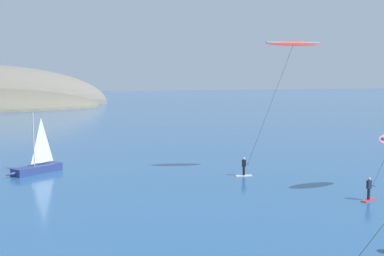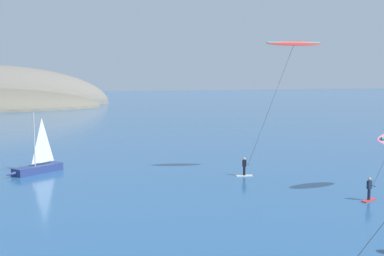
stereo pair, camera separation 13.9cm
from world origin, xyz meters
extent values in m
cube|color=navy|center=(-6.46, 39.91, 0.35)|extent=(4.76, 3.85, 0.70)
cone|color=navy|center=(-8.45, 38.56, 0.35)|extent=(2.16, 1.76, 0.67)
cylinder|color=#B2B2B7|center=(-6.70, 39.74, 3.20)|extent=(0.12, 0.12, 5.00)
pyramid|color=white|center=(-5.96, 40.24, 3.03)|extent=(1.54, 1.07, 4.25)
cylinder|color=#A5A5AD|center=(-5.96, 40.24, 0.95)|extent=(1.54, 1.07, 0.08)
cube|color=silver|center=(11.04, 31.79, 0.04)|extent=(1.55, 0.69, 0.08)
cylinder|color=black|center=(11.04, 31.79, 0.48)|extent=(0.22, 0.22, 0.80)
cube|color=black|center=(11.04, 31.79, 1.18)|extent=(0.38, 0.28, 0.60)
sphere|color=beige|center=(11.04, 31.79, 1.60)|extent=(0.22, 0.22, 0.22)
cylinder|color=black|center=(11.38, 31.71, 1.06)|extent=(0.18, 0.54, 0.04)
ellipsoid|color=red|center=(15.29, 30.71, 11.95)|extent=(5.28, 2.45, 0.62)
cylinder|color=#23D6DB|center=(15.29, 30.71, 12.00)|extent=(4.77, 1.37, 0.16)
cylinder|color=#333338|center=(13.33, 31.21, 6.46)|extent=(3.93, 1.03, 10.80)
cube|color=red|center=(15.63, 20.78, 0.04)|extent=(1.54, 0.95, 0.08)
cylinder|color=#192338|center=(15.63, 20.78, 0.48)|extent=(0.22, 0.22, 0.80)
cube|color=#192338|center=(15.63, 20.78, 1.18)|extent=(0.36, 0.24, 0.60)
sphere|color=tan|center=(15.63, 20.78, 1.60)|extent=(0.22, 0.22, 0.22)
cylinder|color=black|center=(15.97, 20.82, 1.06)|extent=(0.10, 0.55, 0.04)
camera|label=1|loc=(-8.47, -6.78, 8.95)|focal=45.00mm
camera|label=2|loc=(-8.34, -6.83, 8.95)|focal=45.00mm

